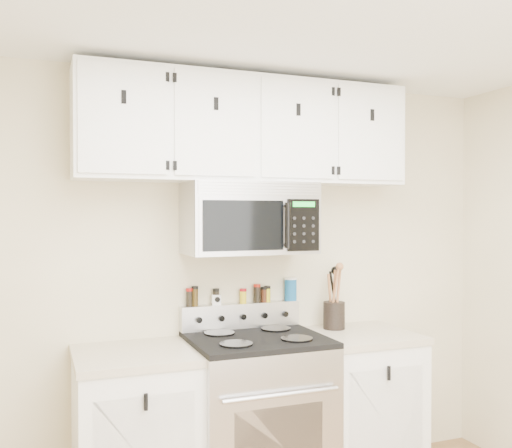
{
  "coord_description": "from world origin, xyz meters",
  "views": [
    {
      "loc": [
        -1.18,
        -1.61,
        1.65
      ],
      "look_at": [
        0.0,
        1.45,
        1.6
      ],
      "focal_mm": 40.0,
      "sensor_mm": 36.0,
      "label": 1
    }
  ],
  "objects_px": {
    "microwave": "(249,218)",
    "utensil_crock": "(334,313)",
    "salt_canister": "(291,289)",
    "range": "(257,417)"
  },
  "relations": [
    {
      "from": "salt_canister",
      "to": "utensil_crock",
      "type": "bearing_deg",
      "value": -23.83
    },
    {
      "from": "microwave",
      "to": "utensil_crock",
      "type": "bearing_deg",
      "value": 4.18
    },
    {
      "from": "range",
      "to": "salt_canister",
      "type": "height_order",
      "value": "salt_canister"
    },
    {
      "from": "range",
      "to": "microwave",
      "type": "height_order",
      "value": "microwave"
    },
    {
      "from": "salt_canister",
      "to": "microwave",
      "type": "bearing_deg",
      "value": -155.39
    },
    {
      "from": "microwave",
      "to": "salt_canister",
      "type": "xyz_separation_m",
      "value": [
        0.34,
        0.16,
        -0.46
      ]
    },
    {
      "from": "microwave",
      "to": "utensil_crock",
      "type": "distance_m",
      "value": 0.85
    },
    {
      "from": "range",
      "to": "salt_canister",
      "type": "distance_m",
      "value": 0.82
    },
    {
      "from": "range",
      "to": "microwave",
      "type": "xyz_separation_m",
      "value": [
        0.0,
        0.13,
        1.14
      ]
    },
    {
      "from": "microwave",
      "to": "utensil_crock",
      "type": "xyz_separation_m",
      "value": [
        0.59,
        0.04,
        -0.61
      ]
    }
  ]
}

